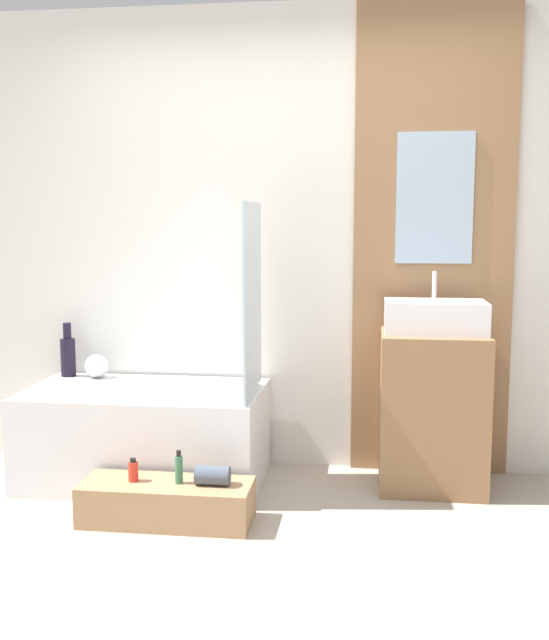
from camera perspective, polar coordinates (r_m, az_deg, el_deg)
The scene contains 13 objects.
ground_plane at distance 3.05m, azimuth -1.98°, elevation -20.01°, with size 12.00×12.00×0.00m, color #A39989.
wall_tiled_back at distance 4.27m, azimuth 1.42°, elevation 6.04°, with size 4.20×0.06×2.60m, color silver.
wall_wood_accent at distance 4.21m, azimuth 12.00°, elevation 6.01°, with size 0.87×0.04×2.60m.
bathtub at distance 4.18m, azimuth -9.79°, elevation -8.58°, with size 1.27×0.73×0.51m.
glass_shower_screen at distance 3.83m, azimuth -1.69°, elevation 1.50°, with size 0.01×0.53×1.00m, color silver.
wooden_step_bench at distance 3.66m, azimuth -8.20°, elevation -13.58°, with size 0.80×0.30×0.19m, color #A87F56.
vanity_cabinet at distance 4.08m, azimuth 11.93°, elevation -6.75°, with size 0.55×0.47×0.83m, color #8E6642.
sink at distance 3.99m, azimuth 12.13°, elevation 0.24°, with size 0.52×0.33×0.32m.
vase_tall_dark at distance 4.53m, azimuth -15.46°, elevation -2.55°, with size 0.09×0.09×0.31m.
vase_round_light at distance 4.45m, azimuth -13.40°, elevation -3.44°, with size 0.14×0.14×0.14m, color silver.
bottle_soap_primary at distance 3.66m, azimuth -10.72°, elevation -11.23°, with size 0.05×0.05×0.11m.
bottle_soap_secondary at distance 3.59m, azimuth -7.30°, elevation -11.17°, with size 0.04×0.04×0.16m.
towel_roll at distance 3.56m, azimuth -4.74°, elevation -11.72°, with size 0.09×0.09×0.16m, color #4C5666.
Camera 1 is at (0.45, -2.67, 1.41)m, focal length 42.00 mm.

